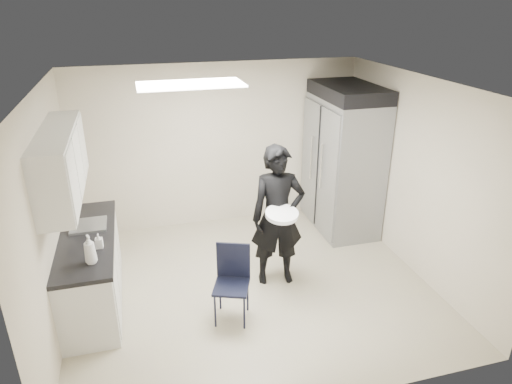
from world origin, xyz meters
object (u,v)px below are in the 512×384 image
object	(u,v)px
lower_counter	(91,271)
folding_chair	(231,287)
commercial_fridge	(343,165)
man_tuxedo	(278,217)

from	to	relation	value
lower_counter	folding_chair	xyz separation A→B (m)	(1.56, -0.78, 0.01)
lower_counter	folding_chair	world-z (taller)	folding_chair
folding_chair	commercial_fridge	bearing A→B (deg)	60.90
folding_chair	lower_counter	bearing A→B (deg)	174.48
commercial_fridge	folding_chair	size ratio (longest dim) A/B	2.39
commercial_fridge	man_tuxedo	distance (m)	1.91
folding_chair	man_tuxedo	size ratio (longest dim) A/B	0.47
folding_chair	man_tuxedo	world-z (taller)	man_tuxedo
commercial_fridge	man_tuxedo	world-z (taller)	commercial_fridge
commercial_fridge	man_tuxedo	bearing A→B (deg)	-140.39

